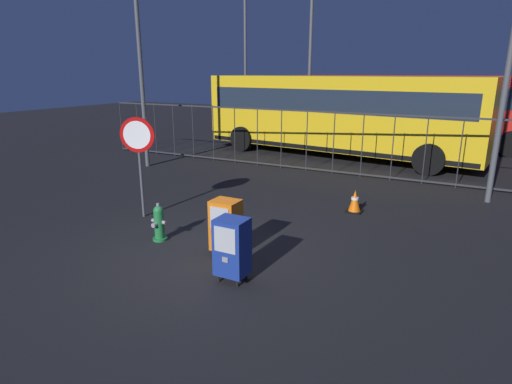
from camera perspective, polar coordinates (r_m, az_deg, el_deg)
name	(u,v)px	position (r m, az deg, el deg)	size (l,w,h in m)	color
ground_plane	(210,254)	(7.68, -6.24, -8.37)	(60.00, 60.00, 0.00)	black
fire_hydrant	(159,223)	(8.34, -12.98, -4.10)	(0.33, 0.32, 0.75)	#1E7238
newspaper_box_primary	(226,225)	(7.41, -4.09, -4.48)	(0.48, 0.42, 1.02)	black
newspaper_box_secondary	(232,247)	(6.52, -3.26, -7.38)	(0.48, 0.42, 1.02)	black
stop_sign	(138,146)	(9.49, -15.63, 5.95)	(0.71, 0.31, 2.23)	#4C4F54
traffic_cone	(355,201)	(10.04, 13.20, -1.23)	(0.36, 0.36, 0.53)	black
fence_barrier	(334,142)	(13.51, 10.44, 6.60)	(18.03, 0.04, 2.00)	#2D2D33
bus_near	(339,111)	(16.51, 11.17, 10.64)	(10.73, 3.81, 3.00)	gold
bus_far	(415,106)	(19.93, 20.75, 10.79)	(10.61, 3.18, 3.00)	red
street_light_near_left	(137,21)	(14.89, -15.74, 21.38)	(0.32, 0.32, 8.25)	#4C4F54
street_light_far_left	(245,50)	(22.53, -1.46, 18.60)	(0.32, 0.32, 7.27)	#4C4F54
street_light_far_right	(310,55)	(19.54, 7.33, 17.84)	(0.32, 0.32, 6.58)	#4C4F54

